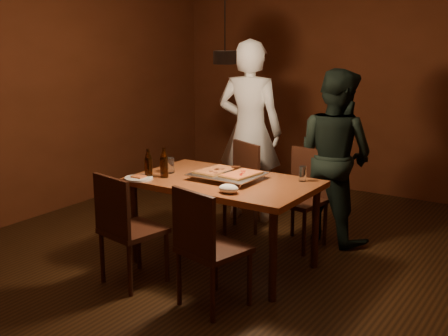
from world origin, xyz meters
The scene contains 19 objects.
room_shell centered at (0.00, 0.00, 1.40)m, with size 6.00×6.00×6.00m.
dining_table centered at (-0.08, 0.11, 0.68)m, with size 1.50×0.90×0.75m.
chair_far_left centered at (-0.43, 0.87, 0.54)m, with size 0.55×0.55×0.49m.
chair_far_right centered at (0.26, 0.94, 0.54)m, with size 0.47×0.47×0.49m.
chair_near_left centered at (-0.50, -0.65, 0.54)m, with size 0.49×0.49×0.49m.
chair_near_right centered at (0.25, -0.63, 0.54)m, with size 0.50×0.50×0.49m.
pizza_tray centered at (-0.07, 0.14, 0.77)m, with size 0.55×0.45×0.05m, color silver.
pizza_meat centered at (-0.19, 0.16, 0.81)m, with size 0.23×0.36×0.02m, color maroon.
pizza_cheese centered at (0.06, 0.16, 0.81)m, with size 0.21×0.34×0.02m, color gold.
spatula centered at (-0.07, 0.15, 0.81)m, with size 0.09×0.24×0.04m, color silver, non-canonical shape.
beer_bottle_a centered at (-0.65, -0.17, 0.87)m, with size 0.06×0.06×0.24m.
beer_bottle_b centered at (-0.54, -0.10, 0.88)m, with size 0.07×0.07×0.25m.
water_glass_left centered at (-0.61, 0.05, 0.82)m, with size 0.08×0.08×0.13m, color silver.
water_glass_right centered at (0.48, 0.42, 0.81)m, with size 0.06×0.06×0.13m, color silver.
plate_slice centered at (-0.69, -0.26, 0.76)m, with size 0.24×0.24×0.03m.
napkin centered at (0.17, -0.20, 0.78)m, with size 0.16×0.12×0.07m, color white.
diner_white centered at (-0.55, 1.31, 0.94)m, with size 0.69×0.45×1.88m, color silver.
diner_dark centered at (0.44, 1.22, 0.81)m, with size 0.79×0.62×1.63m, color black.
pendant_lamp centered at (0.00, 0.00, 1.76)m, with size 0.18×0.18×1.10m.
Camera 1 is at (2.39, -3.64, 1.92)m, focal length 45.00 mm.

